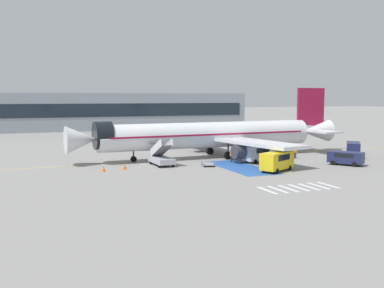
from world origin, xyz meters
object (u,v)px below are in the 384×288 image
at_px(ground_crew_1, 295,152).
at_px(fuel_tanker, 190,133).
at_px(traffic_cone_1, 241,157).
at_px(airliner, 213,135).
at_px(boarding_stairs_forward, 161,158).
at_px(service_van_0, 258,152).
at_px(traffic_cone_0, 124,167).
at_px(baggage_cart, 208,164).
at_px(ground_crew_0, 232,155).
at_px(service_van_2, 346,157).
at_px(service_van_3, 353,149).
at_px(terminal_building, 96,112).
at_px(service_van_1, 277,160).
at_px(traffic_cone_2, 103,169).

bearing_deg(ground_crew_1, fuel_tanker, -63.35).
bearing_deg(ground_crew_1, traffic_cone_1, 3.36).
height_order(airliner, boarding_stairs_forward, airliner).
height_order(boarding_stairs_forward, service_van_0, boarding_stairs_forward).
distance_m(boarding_stairs_forward, traffic_cone_0, 5.60).
relative_size(baggage_cart, ground_crew_0, 1.74).
bearing_deg(traffic_cone_1, airliner, 128.85).
distance_m(boarding_stairs_forward, baggage_cart, 6.20).
relative_size(airliner, ground_crew_0, 26.03).
distance_m(boarding_stairs_forward, fuel_tanker, 33.19).
distance_m(service_van_2, baggage_cart, 18.32).
height_order(ground_crew_1, traffic_cone_0, ground_crew_1).
bearing_deg(boarding_stairs_forward, ground_crew_0, -5.82).
bearing_deg(service_van_3, traffic_cone_1, -156.60).
relative_size(service_van_0, service_van_2, 0.95).
relative_size(service_van_0, ground_crew_1, 2.64).
bearing_deg(baggage_cart, ground_crew_0, 39.28).
bearing_deg(terminal_building, ground_crew_0, -84.08).
height_order(service_van_1, traffic_cone_1, service_van_1).
bearing_deg(traffic_cone_1, service_van_2, -44.02).
bearing_deg(traffic_cone_0, ground_crew_0, 3.65).
relative_size(fuel_tanker, terminal_building, 0.11).
bearing_deg(ground_crew_1, service_van_2, 123.88).
bearing_deg(baggage_cart, service_van_0, 16.91).
height_order(service_van_1, ground_crew_0, service_van_1).
bearing_deg(traffic_cone_2, traffic_cone_0, 12.51).
distance_m(boarding_stairs_forward, ground_crew_0, 10.04).
bearing_deg(boarding_stairs_forward, traffic_cone_2, -167.96).
bearing_deg(baggage_cart, traffic_cone_2, -168.05).
height_order(service_van_1, traffic_cone_2, service_van_1).
distance_m(fuel_tanker, traffic_cone_2, 39.34).
distance_m(airliner, service_van_2, 19.13).
bearing_deg(service_van_1, fuel_tanker, 145.69).
xyz_separation_m(service_van_3, traffic_cone_2, (-36.86, 1.12, -1.03)).
distance_m(service_van_0, baggage_cart, 7.82).
distance_m(service_van_0, service_van_3, 15.52).
relative_size(traffic_cone_2, terminal_building, 0.01).
xyz_separation_m(service_van_1, ground_crew_0, (-1.65, 9.09, -0.44)).
height_order(boarding_stairs_forward, ground_crew_1, boarding_stairs_forward).
bearing_deg(fuel_tanker, service_van_3, -59.32).
bearing_deg(ground_crew_1, service_van_3, 179.81).
distance_m(airliner, fuel_tanker, 25.23).
distance_m(boarding_stairs_forward, traffic_cone_1, 12.53).
relative_size(baggage_cart, traffic_cone_0, 4.15).
bearing_deg(service_van_0, ground_crew_0, -128.65).
height_order(airliner, baggage_cart, airliner).
bearing_deg(service_van_2, traffic_cone_2, -46.37).
distance_m(service_van_1, terminal_building, 79.68).
bearing_deg(fuel_tanker, traffic_cone_0, -115.49).
bearing_deg(service_van_2, terminal_building, -109.97).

